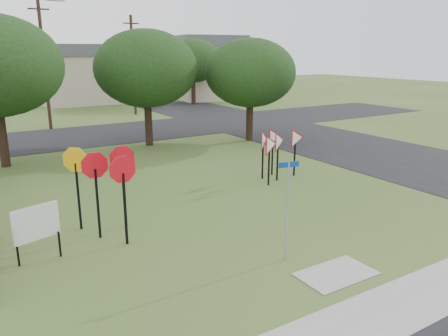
% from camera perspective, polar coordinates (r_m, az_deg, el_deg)
% --- Properties ---
extents(ground, '(140.00, 140.00, 0.00)m').
position_cam_1_polar(ground, '(13.48, 7.04, -9.40)').
color(ground, '#37511E').
extents(sidewalk, '(30.00, 1.60, 0.02)m').
position_cam_1_polar(sidewalk, '(10.92, 21.48, -16.61)').
color(sidewalk, gray).
rests_on(sidewalk, ground).
extents(street_right, '(8.00, 50.00, 0.02)m').
position_cam_1_polar(street_right, '(28.32, 13.50, 3.37)').
color(street_right, black).
rests_on(street_right, ground).
extents(street_far, '(60.00, 8.00, 0.02)m').
position_cam_1_polar(street_far, '(31.01, -16.65, 4.15)').
color(street_far, black).
rests_on(street_far, ground).
extents(curb_pad, '(2.00, 1.20, 0.02)m').
position_cam_1_polar(curb_pad, '(11.90, 14.44, -13.23)').
color(curb_pad, gray).
rests_on(curb_pad, ground).
extents(street_name_sign, '(0.56, 0.16, 2.78)m').
position_cam_1_polar(street_name_sign, '(11.75, 8.26, -4.74)').
color(street_name_sign, '#A0A3A8').
rests_on(street_name_sign, ground).
extents(stop_sign_cluster, '(2.07, 2.19, 2.71)m').
position_cam_1_polar(stop_sign_cluster, '(13.66, -15.39, -0.60)').
color(stop_sign_cluster, black).
rests_on(stop_sign_cluster, ground).
extents(yield_sign_cluster, '(2.87, 1.49, 2.25)m').
position_cam_1_polar(yield_sign_cluster, '(19.30, 6.80, 3.34)').
color(yield_sign_cluster, black).
rests_on(yield_sign_cluster, ground).
extents(info_board, '(1.24, 0.40, 1.60)m').
position_cam_1_polar(info_board, '(12.77, -23.31, -6.85)').
color(info_board, black).
rests_on(info_board, ground).
extents(far_pole_a, '(1.40, 0.24, 9.00)m').
position_cam_1_polar(far_pole_a, '(34.01, -22.41, 12.38)').
color(far_pole_a, '#39241A').
rests_on(far_pole_a, ground).
extents(far_pole_b, '(1.40, 0.24, 8.50)m').
position_cam_1_polar(far_pole_b, '(39.97, -11.78, 13.06)').
color(far_pole_b, '#39241A').
rests_on(far_pole_b, ground).
extents(house_mid, '(8.40, 8.40, 6.20)m').
position_cam_1_polar(house_mid, '(50.94, -18.64, 11.62)').
color(house_mid, '#BEB099').
rests_on(house_mid, ground).
extents(house_right, '(8.30, 8.30, 7.20)m').
position_cam_1_polar(house_right, '(52.33, -2.17, 13.00)').
color(house_right, '#BEB099').
rests_on(house_right, ground).
extents(tree_near_mid, '(6.00, 6.00, 6.80)m').
position_cam_1_polar(tree_near_mid, '(26.40, -10.14, 12.65)').
color(tree_near_mid, black).
rests_on(tree_near_mid, ground).
extents(tree_near_right, '(5.60, 5.60, 6.33)m').
position_cam_1_polar(tree_near_right, '(27.51, 3.46, 12.29)').
color(tree_near_right, black).
rests_on(tree_near_right, ground).
extents(tree_far_right, '(6.00, 6.00, 6.80)m').
position_cam_1_polar(tree_far_right, '(46.88, -4.08, 13.82)').
color(tree_far_right, black).
rests_on(tree_far_right, ground).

